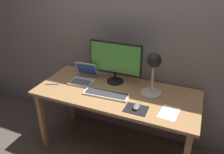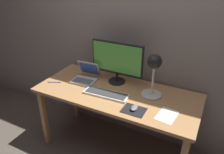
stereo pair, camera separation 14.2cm
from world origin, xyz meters
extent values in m
plane|color=brown|center=(0.00, 0.00, 0.00)|extent=(4.80, 4.80, 0.00)
cube|color=gray|center=(0.00, 0.40, 1.30)|extent=(4.80, 0.06, 2.60)
cube|color=tan|center=(0.00, 0.00, 0.72)|extent=(1.60, 0.70, 0.03)
cube|color=tan|center=(-0.74, -0.29, 0.35)|extent=(0.05, 0.05, 0.71)
cube|color=tan|center=(-0.74, 0.29, 0.35)|extent=(0.05, 0.05, 0.71)
cube|color=tan|center=(0.74, 0.29, 0.35)|extent=(0.05, 0.05, 0.71)
cylinder|color=black|center=(-0.09, 0.18, 0.75)|extent=(0.18, 0.18, 0.01)
cylinder|color=black|center=(-0.09, 0.18, 0.80)|extent=(0.03, 0.03, 0.10)
cube|color=black|center=(-0.09, 0.18, 1.02)|extent=(0.55, 0.03, 0.33)
cube|color=#59C64C|center=(-0.09, 0.17, 1.02)|extent=(0.53, 0.00, 0.30)
cube|color=silver|center=(-0.06, -0.10, 0.75)|extent=(0.45, 0.16, 0.02)
cube|color=#38383A|center=(-0.06, -0.10, 0.76)|extent=(0.41, 0.13, 0.01)
cube|color=silver|center=(-0.40, 0.02, 0.75)|extent=(0.26, 0.20, 0.02)
cube|color=slate|center=(-0.40, 0.01, 0.76)|extent=(0.21, 0.12, 0.00)
cube|color=silver|center=(-0.41, 0.16, 0.84)|extent=(0.25, 0.11, 0.17)
cube|color=blue|center=(-0.41, 0.16, 0.84)|extent=(0.22, 0.10, 0.15)
cylinder|color=beige|center=(0.33, 0.09, 0.75)|extent=(0.20, 0.20, 0.01)
cylinder|color=silver|center=(0.33, 0.09, 0.91)|extent=(0.02, 0.02, 0.31)
sphere|color=black|center=(0.33, 0.09, 1.09)|extent=(0.13, 0.13, 0.13)
sphere|color=#FFEAB2|center=(0.33, 0.08, 1.06)|extent=(0.05, 0.05, 0.05)
cube|color=black|center=(0.27, -0.21, 0.74)|extent=(0.20, 0.16, 0.00)
ellipsoid|color=slate|center=(0.27, -0.20, 0.76)|extent=(0.06, 0.10, 0.03)
cube|color=white|center=(0.54, -0.15, 0.74)|extent=(0.17, 0.23, 0.00)
cylinder|color=#2633A5|center=(-0.67, -0.13, 0.74)|extent=(0.13, 0.06, 0.01)
camera|label=1|loc=(0.69, -1.75, 1.87)|focal=35.62mm
camera|label=2|loc=(0.82, -1.69, 1.87)|focal=35.62mm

